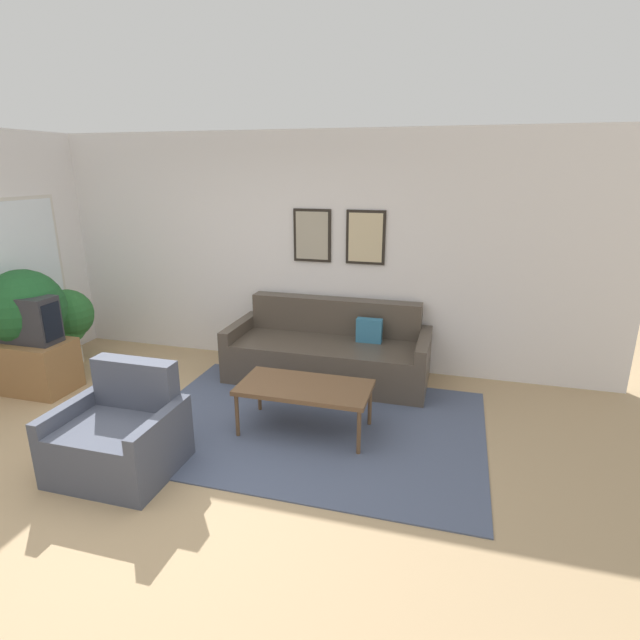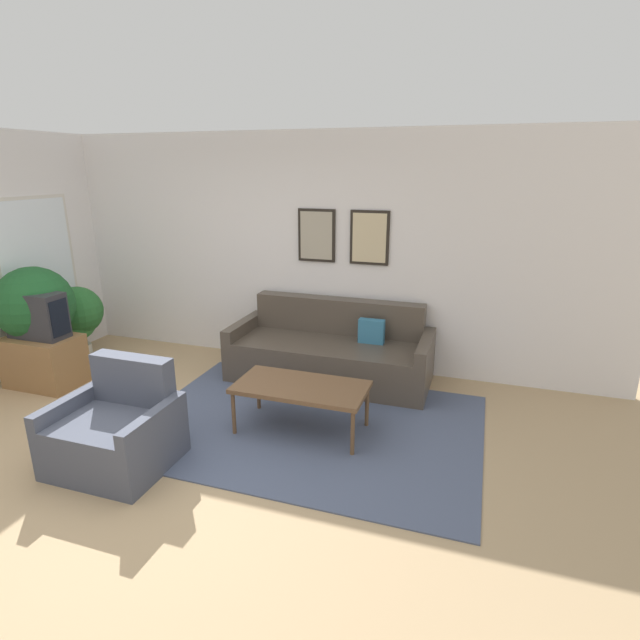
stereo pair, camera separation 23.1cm
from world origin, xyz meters
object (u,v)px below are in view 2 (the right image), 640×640
object	(u,v)px
couch	(331,353)
armchair	(117,432)
coffee_table	(301,389)
tv	(37,315)
potted_plant_tall	(35,306)

from	to	relation	value
couch	armchair	world-z (taller)	couch
couch	coffee_table	distance (m)	1.23
tv	potted_plant_tall	world-z (taller)	potted_plant_tall
coffee_table	armchair	distance (m)	1.55
armchair	tv	bearing A→B (deg)	166.00
couch	coffee_table	world-z (taller)	couch
tv	potted_plant_tall	xyz separation A→B (m)	(-0.19, 0.17, 0.04)
coffee_table	tv	xyz separation A→B (m)	(-3.02, 0.06, 0.38)
armchair	potted_plant_tall	bearing A→B (deg)	164.79
couch	tv	size ratio (longest dim) A/B	3.54
coffee_table	couch	bearing A→B (deg)	94.54
coffee_table	potted_plant_tall	bearing A→B (deg)	175.94
coffee_table	armchair	xyz separation A→B (m)	(-1.22, -0.95, -0.14)
couch	armchair	size ratio (longest dim) A/B	2.50
tv	armchair	size ratio (longest dim) A/B	0.71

